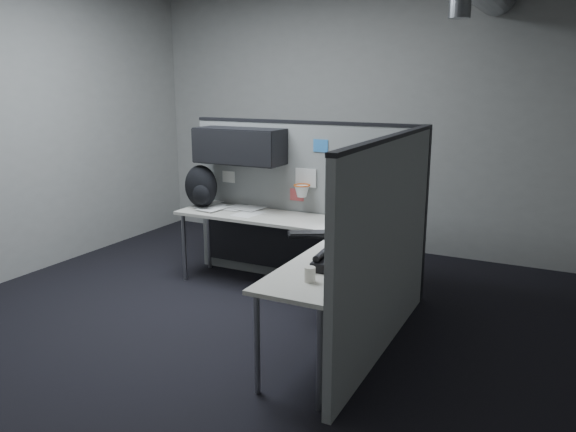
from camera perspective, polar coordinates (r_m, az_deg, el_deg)
The scene contains 12 objects.
room at distance 4.03m, azimuth 2.20°, elevation 14.89°, with size 5.62×5.62×3.22m.
partition_back at distance 5.58m, azimuth -0.20°, elevation 3.18°, with size 2.44×0.42×1.63m.
partition_right at distance 4.21m, azimuth 10.02°, elevation -2.99°, with size 0.07×2.23×1.63m.
desk at distance 5.03m, azimuth 1.12°, elevation -2.47°, with size 2.31×2.11×0.73m.
monitor at distance 4.97m, azimuth 8.29°, elevation 1.63°, with size 0.61×0.61×0.50m.
keyboard at distance 4.72m, azimuth 2.69°, elevation -1.85°, with size 0.46×0.36×0.04m.
mouse at distance 4.37m, azimuth 5.44°, elevation -3.20°, with size 0.27×0.26×0.05m.
phone at distance 3.91m, azimuth 4.27°, elevation -4.81°, with size 0.24×0.26×0.11m.
bottles at distance 3.67m, azimuth 4.95°, elevation -6.25°, with size 0.12×0.17×0.08m.
cup at distance 3.66m, azimuth 2.24°, elevation -5.95°, with size 0.07×0.07×0.10m, color beige.
papers at distance 5.78m, azimuth -6.10°, elevation 0.88°, with size 0.86×0.58×0.02m.
backpack at distance 5.82m, azimuth -8.83°, elevation 2.92°, with size 0.41×0.37×0.44m.
Camera 1 is at (2.24, -3.66, 2.00)m, focal length 35.00 mm.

